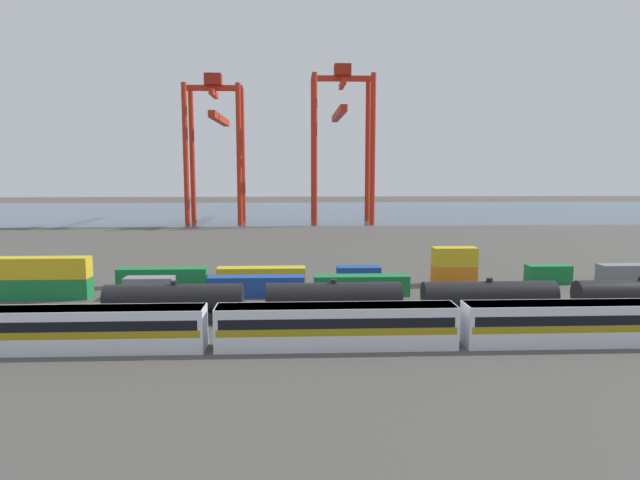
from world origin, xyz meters
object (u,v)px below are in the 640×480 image
(freight_tank_row, at_px, (489,299))
(passenger_train, at_px, (336,324))
(shipping_container_4, at_px, (361,285))
(gantry_crane_central, at_px, (341,128))
(gantry_crane_west, at_px, (216,133))
(shipping_container_0, at_px, (41,288))

(freight_tank_row, bearing_deg, passenger_train, -151.37)
(shipping_container_4, xyz_separation_m, gantry_crane_central, (5.52, 99.99, 26.72))
(shipping_container_4, distance_m, gantry_crane_west, 107.62)
(shipping_container_4, bearing_deg, gantry_crane_central, 86.84)
(gantry_crane_central, bearing_deg, shipping_container_0, -114.49)
(passenger_train, relative_size, shipping_container_0, 5.52)
(gantry_crane_central, bearing_deg, passenger_train, -94.85)
(shipping_container_0, distance_m, gantry_crane_west, 103.18)
(freight_tank_row, relative_size, gantry_crane_west, 1.90)
(gantry_crane_central, bearing_deg, shipping_container_4, -93.16)
(shipping_container_0, bearing_deg, gantry_crane_central, 65.51)
(freight_tank_row, height_order, shipping_container_0, freight_tank_row)
(gantry_crane_central, bearing_deg, freight_tank_row, -86.41)
(shipping_container_4, bearing_deg, gantry_crane_west, 107.63)
(shipping_container_0, bearing_deg, gantry_crane_west, 85.23)
(freight_tank_row, distance_m, gantry_crane_central, 114.59)
(shipping_container_0, distance_m, shipping_container_4, 40.02)
(passenger_train, height_order, shipping_container_4, passenger_train)
(shipping_container_4, distance_m, gantry_crane_central, 103.65)
(passenger_train, relative_size, gantry_crane_central, 1.45)
(gantry_crane_west, relative_size, gantry_crane_central, 0.94)
(gantry_crane_west, bearing_deg, freight_tank_row, -68.31)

